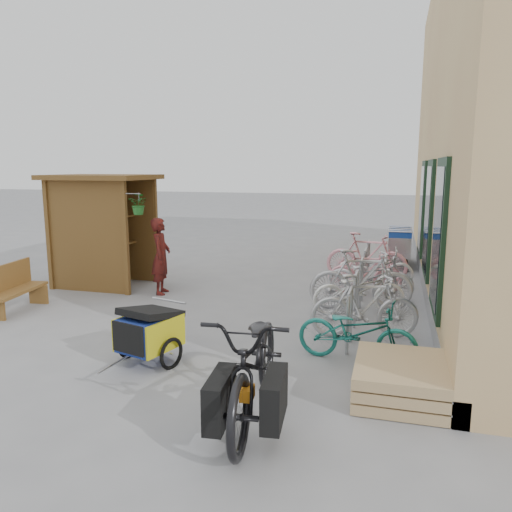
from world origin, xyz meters
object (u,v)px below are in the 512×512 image
(bench, at_px, (13,287))
(bike_3, at_px, (361,280))
(child_trailer, at_px, (149,331))
(bike_0, at_px, (357,332))
(bike_5, at_px, (365,272))
(person_kiosk, at_px, (161,256))
(cargo_bike, at_px, (256,364))
(kiosk, at_px, (99,215))
(shopping_carts, at_px, (399,243))
(bike_1, at_px, (365,306))
(bike_2, at_px, (359,290))
(bike_6, at_px, (375,267))
(bike_7, at_px, (367,257))
(bike_4, at_px, (370,277))
(pallet_stack, at_px, (400,380))

(bench, relative_size, bike_3, 0.76)
(child_trailer, distance_m, bike_0, 2.75)
(bike_5, bearing_deg, person_kiosk, 98.91)
(cargo_bike, xyz_separation_m, person_kiosk, (-3.25, 4.44, 0.18))
(bike_3, bearing_deg, kiosk, 75.59)
(shopping_carts, xyz_separation_m, bike_1, (-0.52, -5.98, -0.11))
(bike_2, relative_size, bike_6, 1.00)
(bike_0, height_order, bike_2, bike_2)
(cargo_bike, xyz_separation_m, bike_7, (0.72, 6.76, -0.04))
(bike_5, height_order, bike_6, bike_5)
(bike_2, xyz_separation_m, bike_7, (-0.03, 2.71, 0.12))
(kiosk, height_order, bike_1, kiosk)
(shopping_carts, relative_size, bike_4, 1.15)
(bike_2, height_order, bike_5, bike_5)
(child_trailer, distance_m, bike_7, 6.22)
(bike_6, bearing_deg, bike_2, 172.73)
(bike_3, distance_m, bike_4, 0.86)
(kiosk, relative_size, bike_0, 1.56)
(kiosk, relative_size, pallet_stack, 2.08)
(bike_5, bearing_deg, shopping_carts, -18.56)
(person_kiosk, relative_size, bike_7, 0.85)
(shopping_carts, relative_size, bike_3, 1.05)
(kiosk, distance_m, cargo_bike, 6.86)
(bike_5, xyz_separation_m, bike_7, (-0.04, 1.20, 0.10))
(bike_7, bearing_deg, kiosk, 115.31)
(bike_4, bearing_deg, person_kiosk, 104.49)
(bike_4, bearing_deg, bike_1, -174.83)
(shopping_carts, xyz_separation_m, person_kiosk, (-4.69, -4.37, 0.18))
(bike_2, bearing_deg, child_trailer, 120.96)
(bike_5, bearing_deg, pallet_stack, -178.44)
(pallet_stack, relative_size, child_trailer, 0.87)
(kiosk, xyz_separation_m, shopping_carts, (6.28, 4.04, -0.95))
(pallet_stack, xyz_separation_m, child_trailer, (-3.20, 0.16, 0.23))
(bike_0, height_order, bike_7, bike_7)
(person_kiosk, bearing_deg, bike_5, -87.15)
(bike_5, bearing_deg, bike_3, 173.38)
(bike_1, height_order, bike_5, bike_1)
(bench, relative_size, cargo_bike, 0.59)
(kiosk, relative_size, bike_2, 1.53)
(child_trailer, height_order, bike_1, bike_1)
(bike_5, bearing_deg, bike_7, -4.74)
(bike_0, bearing_deg, person_kiosk, 66.65)
(bench, relative_size, bike_7, 0.77)
(cargo_bike, xyz_separation_m, bike_6, (0.93, 6.24, -0.17))
(bench, distance_m, bike_6, 7.17)
(bike_1, bearing_deg, pallet_stack, -178.60)
(bike_4, bearing_deg, shopping_carts, -4.48)
(bike_5, distance_m, bike_6, 0.70)
(kiosk, relative_size, bike_1, 1.52)
(bike_1, relative_size, bike_6, 1.01)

